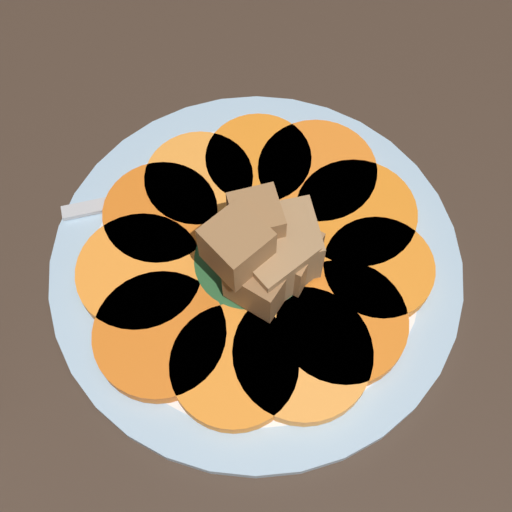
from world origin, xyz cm
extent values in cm
cube|color=#38281E|center=(0.00, 0.00, 1.00)|extent=(120.00, 120.00, 2.00)
cylinder|color=#99B7D1|center=(0.00, 0.00, 2.50)|extent=(30.81, 30.81, 1.00)
cylinder|color=white|center=(0.00, 0.00, 2.55)|extent=(24.65, 24.65, 1.00)
cylinder|color=orange|center=(-8.03, -3.50, 3.74)|extent=(9.27, 9.27, 1.28)
cylinder|color=orange|center=(-4.83, -6.93, 3.74)|extent=(8.31, 8.31, 1.28)
cylinder|color=orange|center=(0.21, -7.98, 3.74)|extent=(8.40, 8.40, 1.28)
cylinder|color=orange|center=(4.00, -7.03, 3.74)|extent=(8.67, 8.67, 1.28)
cylinder|color=orange|center=(7.71, -3.67, 3.74)|extent=(9.24, 9.24, 1.28)
cylinder|color=orange|center=(8.91, 1.29, 3.74)|extent=(9.37, 9.37, 1.28)
cylinder|color=orange|center=(5.81, 6.06, 3.74)|extent=(8.87, 8.87, 1.28)
cylinder|color=#F99438|center=(1.41, 7.93, 3.74)|extent=(9.71, 9.71, 1.28)
cylinder|color=orange|center=(-2.23, 7.58, 3.74)|extent=(9.29, 9.29, 1.28)
cylinder|color=orange|center=(-6.93, 5.71, 3.74)|extent=(8.13, 8.13, 1.28)
cylinder|color=orange|center=(-8.29, 1.17, 3.74)|extent=(9.20, 9.20, 1.28)
ellipsoid|color=#235128|center=(0.00, 0.00, 3.96)|extent=(10.71, 9.64, 1.71)
cube|color=brown|center=(1.28, 2.57, 6.74)|extent=(5.10, 5.10, 3.86)
cube|color=#9E754C|center=(0.46, 1.97, 7.11)|extent=(5.03, 5.03, 4.59)
cube|color=olive|center=(-1.24, 2.17, 6.63)|extent=(4.91, 4.91, 3.64)
cube|color=#9E754C|center=(-1.46, 1.42, 6.99)|extent=(5.61, 5.61, 4.35)
cube|color=olive|center=(-0.18, 0.15, 9.65)|extent=(4.08, 4.08, 3.22)
cube|color=olive|center=(2.22, 1.13, 10.23)|extent=(4.11, 4.11, 3.61)
cube|color=#B2B2B7|center=(4.04, -9.31, 3.30)|extent=(12.67, 5.51, 0.40)
cube|color=#B2B2B7|center=(-2.85, -6.80, 3.30)|extent=(2.28, 2.71, 0.40)
cube|color=#B2B2B7|center=(-6.36, -6.58, 3.30)|extent=(4.95, 2.05, 0.40)
cube|color=#B2B2B7|center=(-6.13, -5.96, 3.30)|extent=(4.95, 2.05, 0.40)
cube|color=#B2B2B7|center=(-5.90, -5.33, 3.30)|extent=(4.95, 2.05, 0.40)
cube|color=#B2B2B7|center=(-5.67, -4.70, 3.30)|extent=(4.95, 2.05, 0.40)
camera|label=1|loc=(12.43, 18.72, 51.09)|focal=50.00mm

